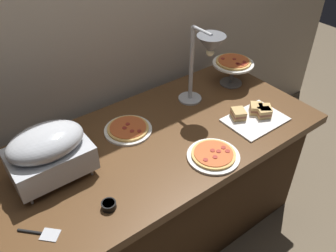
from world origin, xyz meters
name	(u,v)px	position (x,y,z in m)	size (l,w,h in m)	color
ground_plane	(153,231)	(0.00, 0.00, 0.00)	(8.00, 8.00, 0.00)	brown
back_wall	(93,30)	(0.00, 0.50, 1.20)	(4.40, 0.04, 2.40)	#B7A893
buffet_table	(151,191)	(0.00, 0.00, 0.39)	(1.90, 0.84, 0.76)	brown
chafing_dish	(48,151)	(-0.48, 0.07, 0.91)	(0.35, 0.24, 0.27)	#B7BABF
heat_lamp	(207,52)	(0.43, 0.07, 1.12)	(0.15, 0.29, 0.47)	#B7BABF
pizza_plate_front	(213,155)	(0.19, -0.28, 0.77)	(0.26, 0.26, 0.03)	white
pizza_plate_center	(128,129)	(-0.04, 0.15, 0.77)	(0.26, 0.26, 0.03)	white
pizza_plate_raised_stand	(233,65)	(0.76, 0.17, 0.89)	(0.26, 0.26, 0.17)	#595B60
sandwich_platter	(255,115)	(0.60, -0.18, 0.78)	(0.33, 0.24, 0.06)	white
sauce_cup_near	(109,205)	(-0.37, -0.25, 0.78)	(0.06, 0.06, 0.03)	black
serving_spatula	(40,233)	(-0.65, -0.20, 0.76)	(0.14, 0.15, 0.01)	#B7BABF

